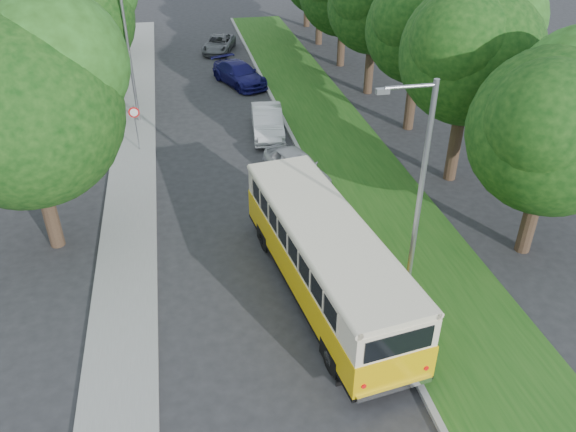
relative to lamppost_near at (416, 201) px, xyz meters
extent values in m
plane|color=#27272A|center=(-4.21, 2.50, -4.37)|extent=(120.00, 120.00, 0.00)
cube|color=gray|center=(-0.61, 7.50, -4.29)|extent=(0.20, 70.00, 0.15)
cube|color=#1C4E15|center=(1.74, 7.50, -4.30)|extent=(4.50, 70.00, 0.13)
cube|color=gray|center=(-9.01, 7.50, -4.31)|extent=(2.20, 70.00, 0.12)
cylinder|color=#332319|center=(5.95, 2.50, -2.70)|extent=(0.56, 0.56, 3.35)
sphere|color=black|center=(5.95, 2.50, 0.58)|extent=(5.85, 5.85, 5.85)
sphere|color=black|center=(5.07, 1.77, 1.32)|extent=(4.09, 4.09, 4.09)
cylinder|color=#332319|center=(5.75, 8.50, -2.24)|extent=(0.56, 0.56, 4.26)
sphere|color=black|center=(5.75, 8.50, 1.54)|extent=(5.98, 5.98, 5.98)
sphere|color=black|center=(6.80, 9.10, 2.73)|extent=(4.49, 4.49, 4.49)
sphere|color=black|center=(4.86, 7.75, 2.29)|extent=(4.19, 4.19, 4.19)
cylinder|color=#332319|center=(6.08, 14.50, -2.39)|extent=(0.56, 0.56, 3.95)
sphere|color=black|center=(6.08, 14.50, 1.13)|extent=(5.61, 5.61, 5.61)
sphere|color=black|center=(7.06, 15.06, 2.25)|extent=(4.21, 4.21, 4.21)
sphere|color=black|center=(5.24, 13.80, 1.83)|extent=(3.92, 3.92, 3.92)
cylinder|color=#332319|center=(5.69, 20.50, -2.44)|extent=(0.56, 0.56, 3.86)
sphere|color=black|center=(5.69, 20.50, 1.05)|extent=(5.64, 5.64, 5.64)
cylinder|color=#332319|center=(5.59, 26.50, -2.58)|extent=(0.56, 0.56, 3.58)
cylinder|color=#332319|center=(5.46, 32.50, -2.53)|extent=(0.56, 0.56, 3.68)
cylinder|color=#332319|center=(5.84, 38.50, -2.34)|extent=(0.56, 0.56, 4.05)
cylinder|color=#332319|center=(-11.71, 6.50, -2.53)|extent=(0.56, 0.56, 3.68)
sphere|color=black|center=(-11.71, 6.50, 1.18)|extent=(6.80, 6.80, 6.80)
sphere|color=black|center=(-10.52, 7.18, 2.54)|extent=(5.10, 5.10, 5.10)
cylinder|color=#332319|center=(-11.71, 20.50, -2.53)|extent=(0.56, 0.56, 3.68)
sphere|color=black|center=(-11.71, 20.50, 1.18)|extent=(6.80, 6.80, 6.80)
sphere|color=black|center=(-12.73, 19.65, 2.03)|extent=(4.76, 4.76, 4.76)
cylinder|color=#332319|center=(-11.71, 32.50, -2.53)|extent=(0.56, 0.56, 3.68)
cylinder|color=gray|center=(0.09, 0.00, -0.37)|extent=(0.16, 0.16, 8.00)
cylinder|color=gray|center=(-0.61, 0.00, 3.48)|extent=(1.40, 0.10, 0.10)
cube|color=gray|center=(-1.36, 0.00, 3.41)|extent=(0.35, 0.16, 0.14)
cylinder|color=gray|center=(-8.81, 18.50, -0.62)|extent=(0.16, 0.16, 7.50)
cylinder|color=gray|center=(-8.71, 14.50, -3.12)|extent=(0.06, 0.06, 2.50)
cone|color=red|center=(-8.71, 14.46, -2.22)|extent=(0.56, 0.02, 0.56)
cone|color=white|center=(-8.71, 14.44, -2.22)|extent=(0.40, 0.02, 0.40)
imported|color=#B3B4B8|center=(-1.39, 9.81, -3.66)|extent=(2.96, 4.50, 1.42)
imported|color=silver|center=(-1.83, 15.26, -3.62)|extent=(2.05, 4.69, 1.50)
imported|color=navy|center=(-2.26, 23.82, -3.64)|extent=(3.75, 5.41, 1.45)
imported|color=#585B60|center=(-2.84, 31.90, -3.75)|extent=(3.29, 4.87, 1.24)
camera|label=1|loc=(-6.49, -13.00, 8.32)|focal=35.00mm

